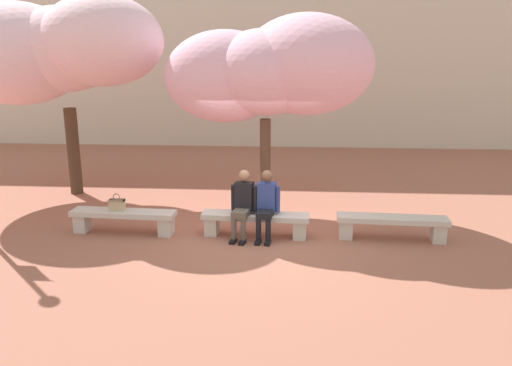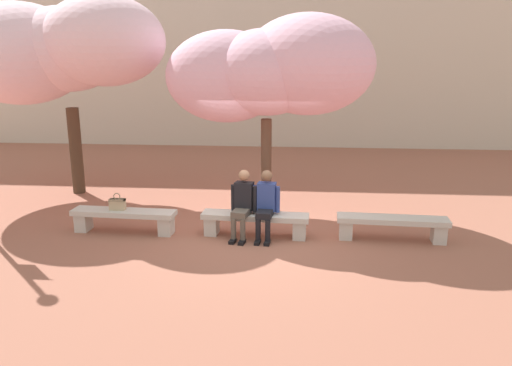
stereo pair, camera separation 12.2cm
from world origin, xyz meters
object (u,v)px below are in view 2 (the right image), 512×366
at_px(stone_bench_near_west, 255,221).
at_px(stone_bench_center, 392,224).
at_px(person_seated_right, 266,202).
at_px(cherry_tree_secondary, 57,49).
at_px(person_seated_left, 243,202).
at_px(cherry_tree_main, 273,70).
at_px(handbag, 117,203).
at_px(stone_bench_west_end, 124,217).

height_order(stone_bench_near_west, stone_bench_center, same).
relative_size(person_seated_right, cherry_tree_secondary, 0.25).
height_order(person_seated_left, cherry_tree_secondary, cherry_tree_secondary).
xyz_separation_m(stone_bench_center, person_seated_right, (-2.36, -0.05, 0.39)).
distance_m(cherry_tree_main, cherry_tree_secondary, 5.18).
xyz_separation_m(person_seated_left, cherry_tree_secondary, (-4.66, 2.69, 2.81)).
bearing_deg(person_seated_left, cherry_tree_secondary, 150.03).
height_order(stone_bench_near_west, person_seated_right, person_seated_right).
height_order(person_seated_right, cherry_tree_main, cherry_tree_main).
bearing_deg(person_seated_right, person_seated_left, 179.89).
bearing_deg(cherry_tree_secondary, stone_bench_near_west, -28.32).
distance_m(stone_bench_center, person_seated_left, 2.82).
bearing_deg(stone_bench_center, stone_bench_near_west, 180.00).
bearing_deg(person_seated_left, cherry_tree_main, 77.13).
distance_m(person_seated_right, handbag, 2.90).
xyz_separation_m(stone_bench_center, person_seated_left, (-2.80, -0.05, 0.39)).
distance_m(stone_bench_west_end, stone_bench_near_west, 2.57).
distance_m(stone_bench_west_end, person_seated_right, 2.80).
height_order(stone_bench_west_end, cherry_tree_main, cherry_tree_main).
relative_size(stone_bench_west_end, cherry_tree_main, 0.46).
distance_m(person_seated_left, cherry_tree_secondary, 6.07).
bearing_deg(stone_bench_west_end, cherry_tree_main, 34.28).
bearing_deg(stone_bench_west_end, stone_bench_center, 0.00).
height_order(person_seated_left, cherry_tree_main, cherry_tree_main).
distance_m(handbag, cherry_tree_main, 4.26).
bearing_deg(person_seated_left, stone_bench_west_end, 178.72).
bearing_deg(stone_bench_near_west, stone_bench_center, 0.00).
xyz_separation_m(stone_bench_near_west, cherry_tree_main, (0.22, 1.90, 2.75)).
bearing_deg(handbag, stone_bench_west_end, -10.97).
bearing_deg(handbag, person_seated_left, -1.77).
bearing_deg(stone_bench_center, person_seated_right, -178.71).
height_order(cherry_tree_main, cherry_tree_secondary, cherry_tree_secondary).
bearing_deg(handbag, cherry_tree_secondary, 130.08).
distance_m(stone_bench_west_end, cherry_tree_main, 4.35).
bearing_deg(stone_bench_near_west, cherry_tree_main, 83.46).
distance_m(person_seated_right, cherry_tree_secondary, 6.41).
distance_m(person_seated_right, cherry_tree_main, 3.06).
distance_m(person_seated_left, cherry_tree_main, 3.09).
bearing_deg(cherry_tree_main, person_seated_left, -102.87).
distance_m(stone_bench_center, cherry_tree_main, 4.08).
height_order(stone_bench_west_end, handbag, handbag).
height_order(stone_bench_center, cherry_tree_secondary, cherry_tree_secondary).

